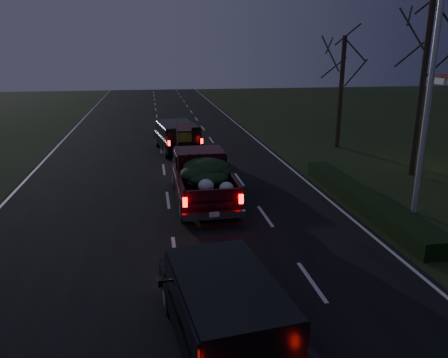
{
  "coord_description": "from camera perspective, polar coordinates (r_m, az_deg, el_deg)",
  "views": [
    {
      "loc": [
        -0.54,
        -12.65,
        6.11
      ],
      "look_at": [
        2.16,
        3.43,
        1.3
      ],
      "focal_mm": 35.0,
      "sensor_mm": 36.0,
      "label": 1
    }
  ],
  "objects": [
    {
      "name": "bare_tree_far",
      "position": [
        29.26,
        15.26,
        14.16
      ],
      "size": [
        3.6,
        3.6,
        7.0
      ],
      "color": "black",
      "rests_on": "ground"
    },
    {
      "name": "light_pole",
      "position": [
        17.77,
        25.57,
        12.86
      ],
      "size": [
        0.5,
        0.9,
        9.16
      ],
      "color": "silver",
      "rests_on": "ground"
    },
    {
      "name": "bare_tree_mid",
      "position": [
        23.59,
        25.03,
        15.55
      ],
      "size": [
        3.6,
        3.6,
        8.5
      ],
      "color": "black",
      "rests_on": "ground"
    },
    {
      "name": "ground",
      "position": [
        14.06,
        -6.45,
        -9.44
      ],
      "size": [
        120.0,
        120.0,
        0.0
      ],
      "primitive_type": "plane",
      "color": "black",
      "rests_on": "ground"
    },
    {
      "name": "rear_suv",
      "position": [
        9.4,
        0.09,
        -16.19
      ],
      "size": [
        2.64,
        5.02,
        1.38
      ],
      "rotation": [
        0.0,
        0.0,
        0.12
      ],
      "color": "black",
      "rests_on": "ground"
    },
    {
      "name": "lead_suv",
      "position": [
        27.46,
        -6.14,
        5.87
      ],
      "size": [
        2.82,
        5.37,
        1.47
      ],
      "rotation": [
        0.0,
        0.0,
        0.14
      ],
      "color": "black",
      "rests_on": "ground"
    },
    {
      "name": "road_asphalt",
      "position": [
        14.06,
        -6.45,
        -9.4
      ],
      "size": [
        14.0,
        120.0,
        0.02
      ],
      "primitive_type": "cube",
      "color": "black",
      "rests_on": "ground"
    },
    {
      "name": "pickup_truck",
      "position": [
        18.15,
        -2.85,
        0.49
      ],
      "size": [
        2.28,
        5.79,
        3.02
      ],
      "rotation": [
        0.0,
        0.0,
        0.01
      ],
      "color": "#390710",
      "rests_on": "ground"
    },
    {
      "name": "hedge_row",
      "position": [
        18.66,
        17.6,
        -2.5
      ],
      "size": [
        1.0,
        10.0,
        0.6
      ],
      "primitive_type": "cube",
      "color": "black",
      "rests_on": "ground"
    }
  ]
}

